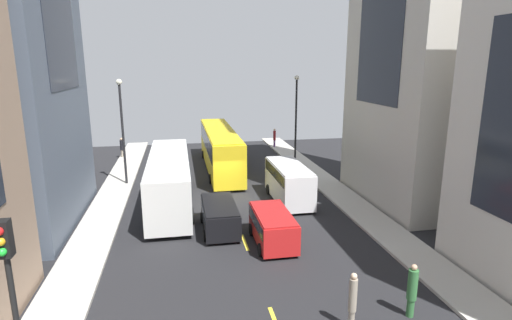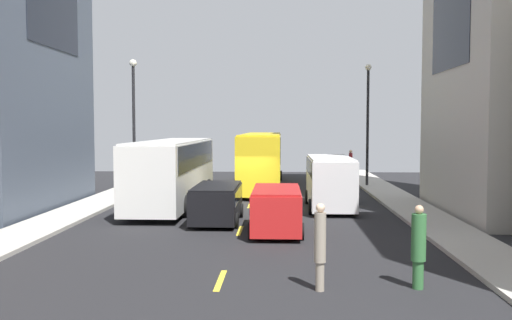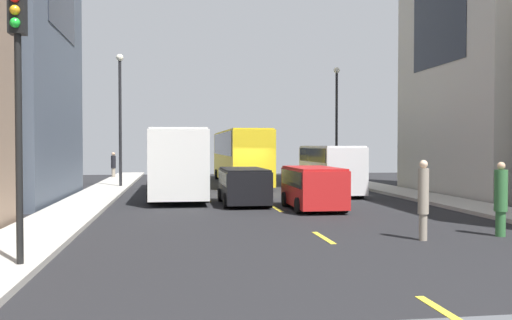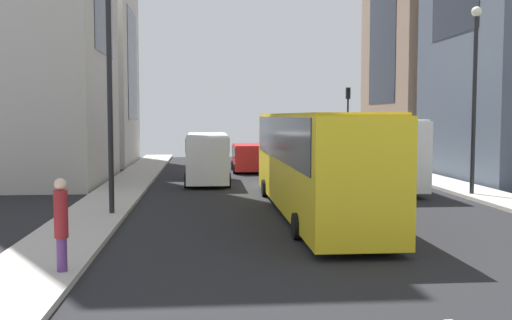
{
  "view_description": "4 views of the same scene",
  "coord_description": "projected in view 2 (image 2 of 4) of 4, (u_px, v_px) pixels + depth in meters",
  "views": [
    {
      "loc": [
        -3.15,
        -26.65,
        9.24
      ],
      "look_at": [
        1.84,
        -0.51,
        2.89
      ],
      "focal_mm": 28.5,
      "sensor_mm": 36.0,
      "label": 1
    },
    {
      "loc": [
        1.59,
        -28.4,
        4.08
      ],
      "look_at": [
        0.21,
        2.3,
        2.21
      ],
      "focal_mm": 38.95,
      "sensor_mm": 36.0,
      "label": 2
    },
    {
      "loc": [
        -4.12,
        -28.67,
        2.57
      ],
      "look_at": [
        0.94,
        4.96,
        1.69
      ],
      "focal_mm": 38.13,
      "sensor_mm": 36.0,
      "label": 3
    },
    {
      "loc": [
        4.16,
        29.66,
        3.51
      ],
      "look_at": [
        1.91,
        3.88,
        1.58
      ],
      "focal_mm": 41.74,
      "sensor_mm": 36.0,
      "label": 4
    }
  ],
  "objects": [
    {
      "name": "sidewalk_east",
      "position": [
        406.0,
        205.0,
        28.27
      ],
      "size": [
        2.27,
        44.0,
        0.15
      ],
      "primitive_type": "cube",
      "color": "#B2ADA3",
      "rests_on": "ground"
    },
    {
      "name": "streetlamp_far",
      "position": [
        368.0,
        112.0,
        36.89
      ],
      "size": [
        0.44,
        0.44,
        8.05
      ],
      "color": "black",
      "rests_on": "ground"
    },
    {
      "name": "lane_stripe_6",
      "position": [
        263.0,
        172.0,
        49.58
      ],
      "size": [
        0.16,
        2.0,
        0.01
      ],
      "primitive_type": "cube",
      "color": "yellow",
      "rests_on": "ground"
    },
    {
      "name": "lane_stripe_2",
      "position": [
        240.0,
        231.0,
        21.66
      ],
      "size": [
        0.16,
        2.0,
        0.01
      ],
      "primitive_type": "cube",
      "color": "yellow",
      "rests_on": "ground"
    },
    {
      "name": "car_black_1",
      "position": [
        217.0,
        200.0,
        23.54
      ],
      "size": [
        2.03,
        4.29,
        1.59
      ],
      "color": "black",
      "rests_on": "ground"
    },
    {
      "name": "delivery_van_white",
      "position": [
        330.0,
        178.0,
        27.3
      ],
      "size": [
        2.25,
        5.76,
        2.58
      ],
      "color": "white",
      "rests_on": "ground"
    },
    {
      "name": "pedestrian_crossing_near",
      "position": [
        419.0,
        245.0,
        13.88
      ],
      "size": [
        0.36,
        0.36,
        2.12
      ],
      "rotation": [
        0.0,
        0.0,
        1.43
      ],
      "color": "#336B38",
      "rests_on": "ground"
    },
    {
      "name": "streetlamp_near",
      "position": [
        134.0,
        112.0,
        33.7
      ],
      "size": [
        0.44,
        0.44,
        7.97
      ],
      "color": "black",
      "rests_on": "ground"
    },
    {
      "name": "streetcar_yellow",
      "position": [
        262.0,
        155.0,
        37.12
      ],
      "size": [
        2.7,
        14.53,
        3.59
      ],
      "color": "yellow",
      "rests_on": "ground"
    },
    {
      "name": "ground_plane",
      "position": [
        250.0,
        205.0,
        28.64
      ],
      "size": [
        42.26,
        42.26,
        0.0
      ],
      "primitive_type": "plane",
      "color": "black"
    },
    {
      "name": "lane_stripe_5",
      "position": [
        260.0,
        179.0,
        42.6
      ],
      "size": [
        0.16,
        2.0,
        0.01
      ],
      "primitive_type": "cube",
      "color": "yellow",
      "rests_on": "ground"
    },
    {
      "name": "pedestrian_crossing_mid",
      "position": [
        351.0,
        161.0,
        44.9
      ],
      "size": [
        0.3,
        0.3,
        2.02
      ],
      "rotation": [
        0.0,
        0.0,
        5.84
      ],
      "color": "#593372",
      "rests_on": "ground"
    },
    {
      "name": "pedestrian_walking_far",
      "position": [
        320.0,
        244.0,
        13.69
      ],
      "size": [
        0.29,
        0.29,
        2.19
      ],
      "rotation": [
        0.0,
        0.0,
        3.97
      ],
      "color": "gray",
      "rests_on": "ground"
    },
    {
      "name": "pedestrian_waiting_curb",
      "position": [
        148.0,
        163.0,
        43.48
      ],
      "size": [
        0.37,
        0.37,
        1.93
      ],
      "rotation": [
        0.0,
        0.0,
        0.42
      ],
      "color": "gray",
      "rests_on": "ground"
    },
    {
      "name": "lane_stripe_1",
      "position": [
        220.0,
        280.0,
        14.68
      ],
      "size": [
        0.16,
        2.0,
        0.01
      ],
      "primitive_type": "cube",
      "color": "yellow",
      "rests_on": "ground"
    },
    {
      "name": "car_red_0",
      "position": [
        276.0,
        207.0,
        21.19
      ],
      "size": [
        2.0,
        4.08,
        1.71
      ],
      "color": "red",
      "rests_on": "ground"
    },
    {
      "name": "city_bus_white",
      "position": [
        174.0,
        167.0,
        28.58
      ],
      "size": [
        2.81,
        12.15,
        3.35
      ],
      "color": "silver",
      "rests_on": "ground"
    },
    {
      "name": "sidewalk_west",
      "position": [
        97.0,
        203.0,
        28.99
      ],
      "size": [
        2.27,
        44.0,
        0.15
      ],
      "primitive_type": "cube",
      "color": "#B2ADA3",
      "rests_on": "ground"
    },
    {
      "name": "lane_stripe_3",
      "position": [
        250.0,
        205.0,
        28.64
      ],
      "size": [
        0.16,
        2.0,
        0.01
      ],
      "primitive_type": "cube",
      "color": "yellow",
      "rests_on": "ground"
    },
    {
      "name": "lane_stripe_4",
      "position": [
        256.0,
        190.0,
        35.62
      ],
      "size": [
        0.16,
        2.0,
        0.01
      ],
      "primitive_type": "cube",
      "color": "yellow",
      "rests_on": "ground"
    }
  ]
}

